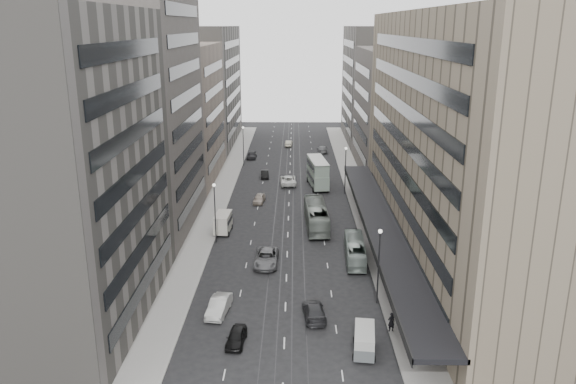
{
  "coord_description": "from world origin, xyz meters",
  "views": [
    {
      "loc": [
        0.88,
        -58.87,
        28.4
      ],
      "look_at": [
        0.01,
        15.72,
        6.07
      ],
      "focal_mm": 35.0,
      "sensor_mm": 36.0,
      "label": 1
    }
  ],
  "objects_px": {
    "panel_van": "(223,222)",
    "pedestrian": "(391,322)",
    "bus_near": "(355,250)",
    "double_decker": "(318,172)",
    "sedan_2": "(266,258)",
    "vw_microbus": "(364,340)",
    "bus_far": "(316,216)",
    "sedan_0": "(236,337)",
    "sedan_1": "(219,306)"
  },
  "relations": [
    {
      "from": "sedan_1",
      "to": "bus_near",
      "type": "bearing_deg",
      "value": 49.2
    },
    {
      "from": "bus_near",
      "to": "sedan_2",
      "type": "distance_m",
      "value": 11.14
    },
    {
      "from": "bus_far",
      "to": "sedan_0",
      "type": "distance_m",
      "value": 32.5
    },
    {
      "from": "bus_far",
      "to": "sedan_1",
      "type": "xyz_separation_m",
      "value": [
        -10.88,
        -25.68,
        -0.9
      ]
    },
    {
      "from": "panel_van",
      "to": "sedan_2",
      "type": "relative_size",
      "value": 0.75
    },
    {
      "from": "vw_microbus",
      "to": "panel_van",
      "type": "xyz_separation_m",
      "value": [
        -16.41,
        30.22,
        0.27
      ]
    },
    {
      "from": "double_decker",
      "to": "sedan_0",
      "type": "xyz_separation_m",
      "value": [
        -9.55,
        -52.43,
        -2.11
      ]
    },
    {
      "from": "sedan_2",
      "to": "sedan_1",
      "type": "bearing_deg",
      "value": -107.49
    },
    {
      "from": "bus_near",
      "to": "pedestrian",
      "type": "relative_size",
      "value": 4.95
    },
    {
      "from": "double_decker",
      "to": "sedan_2",
      "type": "relative_size",
      "value": 1.58
    },
    {
      "from": "bus_near",
      "to": "double_decker",
      "type": "xyz_separation_m",
      "value": [
        -3.39,
        33.07,
        1.45
      ]
    },
    {
      "from": "bus_near",
      "to": "sedan_0",
      "type": "bearing_deg",
      "value": 58.78
    },
    {
      "from": "double_decker",
      "to": "sedan_0",
      "type": "relative_size",
      "value": 2.42
    },
    {
      "from": "bus_near",
      "to": "bus_far",
      "type": "bearing_deg",
      "value": -67.29
    },
    {
      "from": "panel_van",
      "to": "sedan_2",
      "type": "height_order",
      "value": "panel_van"
    },
    {
      "from": "vw_microbus",
      "to": "sedan_1",
      "type": "xyz_separation_m",
      "value": [
        -13.99,
        6.99,
        -0.45
      ]
    },
    {
      "from": "vw_microbus",
      "to": "pedestrian",
      "type": "height_order",
      "value": "vw_microbus"
    },
    {
      "from": "panel_van",
      "to": "pedestrian",
      "type": "relative_size",
      "value": 2.35
    },
    {
      "from": "bus_near",
      "to": "vw_microbus",
      "type": "bearing_deg",
      "value": 88.99
    },
    {
      "from": "panel_van",
      "to": "pedestrian",
      "type": "bearing_deg",
      "value": -50.72
    },
    {
      "from": "sedan_1",
      "to": "sedan_0",
      "type": "bearing_deg",
      "value": -60.28
    },
    {
      "from": "sedan_2",
      "to": "panel_van",
      "type": "bearing_deg",
      "value": 122.85
    },
    {
      "from": "bus_near",
      "to": "sedan_2",
      "type": "xyz_separation_m",
      "value": [
        -11.04,
        -1.44,
        -0.49
      ]
    },
    {
      "from": "bus_near",
      "to": "sedan_1",
      "type": "distance_m",
      "value": 20.52
    },
    {
      "from": "sedan_2",
      "to": "pedestrian",
      "type": "xyz_separation_m",
      "value": [
        12.74,
        -15.77,
        0.27
      ]
    },
    {
      "from": "bus_far",
      "to": "sedan_0",
      "type": "xyz_separation_m",
      "value": [
        -8.54,
        -31.34,
        -1.04
      ]
    },
    {
      "from": "vw_microbus",
      "to": "double_decker",
      "type": "bearing_deg",
      "value": 99.22
    },
    {
      "from": "sedan_0",
      "to": "pedestrian",
      "type": "distance_m",
      "value": 14.81
    },
    {
      "from": "bus_far",
      "to": "sedan_2",
      "type": "relative_size",
      "value": 2.01
    },
    {
      "from": "double_decker",
      "to": "panel_van",
      "type": "relative_size",
      "value": 2.12
    },
    {
      "from": "panel_van",
      "to": "sedan_1",
      "type": "xyz_separation_m",
      "value": [
        2.42,
        -23.23,
        -0.73
      ]
    },
    {
      "from": "bus_far",
      "to": "panel_van",
      "type": "relative_size",
      "value": 2.7
    },
    {
      "from": "panel_van",
      "to": "sedan_2",
      "type": "xyz_separation_m",
      "value": [
        6.66,
        -10.98,
        -0.7
      ]
    },
    {
      "from": "sedan_0",
      "to": "sedan_2",
      "type": "height_order",
      "value": "sedan_2"
    },
    {
      "from": "bus_far",
      "to": "vw_microbus",
      "type": "bearing_deg",
      "value": 93.04
    },
    {
      "from": "bus_near",
      "to": "pedestrian",
      "type": "bearing_deg",
      "value": 98.19
    },
    {
      "from": "double_decker",
      "to": "sedan_0",
      "type": "height_order",
      "value": "double_decker"
    },
    {
      "from": "panel_van",
      "to": "sedan_1",
      "type": "bearing_deg",
      "value": -80.72
    },
    {
      "from": "double_decker",
      "to": "sedan_1",
      "type": "xyz_separation_m",
      "value": [
        -11.89,
        -46.76,
        -1.97
      ]
    },
    {
      "from": "sedan_0",
      "to": "panel_van",
      "type": "bearing_deg",
      "value": 104.5
    },
    {
      "from": "vw_microbus",
      "to": "sedan_0",
      "type": "bearing_deg",
      "value": -179.51
    },
    {
      "from": "bus_near",
      "to": "panel_van",
      "type": "xyz_separation_m",
      "value": [
        -17.7,
        9.54,
        0.21
      ]
    },
    {
      "from": "sedan_1",
      "to": "pedestrian",
      "type": "relative_size",
      "value": 2.56
    },
    {
      "from": "vw_microbus",
      "to": "sedan_0",
      "type": "relative_size",
      "value": 1.11
    },
    {
      "from": "bus_near",
      "to": "bus_far",
      "type": "distance_m",
      "value": 12.77
    },
    {
      "from": "pedestrian",
      "to": "bus_near",
      "type": "bearing_deg",
      "value": -104.23
    },
    {
      "from": "pedestrian",
      "to": "sedan_1",
      "type": "bearing_deg",
      "value": -31.59
    },
    {
      "from": "bus_far",
      "to": "sedan_0",
      "type": "bearing_deg",
      "value": 72.35
    },
    {
      "from": "double_decker",
      "to": "panel_van",
      "type": "distance_m",
      "value": 27.57
    },
    {
      "from": "bus_near",
      "to": "vw_microbus",
      "type": "relative_size",
      "value": 2.18
    }
  ]
}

